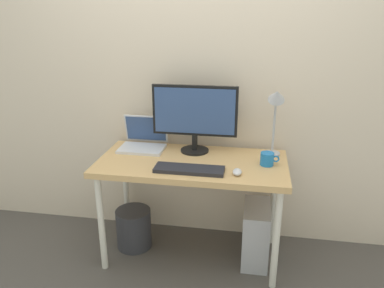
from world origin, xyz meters
name	(u,v)px	position (x,y,z in m)	size (l,w,h in m)	color
ground_plane	(192,254)	(0.00, 0.00, 0.00)	(6.00, 6.00, 0.00)	#4C4742
back_wall	(201,69)	(0.00, 0.37, 1.30)	(4.40, 0.04, 2.60)	beige
desk	(192,171)	(0.00, 0.00, 0.67)	(1.27, 0.62, 0.74)	tan
monitor	(195,114)	(-0.01, 0.18, 1.02)	(0.59, 0.20, 0.48)	black
laptop	(144,140)	(-0.39, 0.20, 0.80)	(0.32, 0.26, 0.23)	silver
desk_lamp	(276,106)	(0.53, 0.18, 1.09)	(0.11, 0.16, 0.49)	#B2B2B7
keyboard	(189,169)	(0.01, -0.17, 0.75)	(0.44, 0.14, 0.02)	#232328
mouse	(237,172)	(0.31, -0.17, 0.76)	(0.06, 0.09, 0.03)	silver
coffee_mug	(267,159)	(0.50, 0.01, 0.78)	(0.12, 0.09, 0.09)	#1E72BF
computer_tower	(256,234)	(0.45, 0.02, 0.21)	(0.18, 0.36, 0.42)	#B2B2B7
wastebasket	(134,228)	(-0.45, 0.03, 0.15)	(0.26, 0.26, 0.30)	#333338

